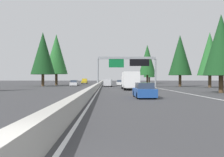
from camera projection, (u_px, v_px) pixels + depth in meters
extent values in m
plane|color=#38383A|center=(100.00, 86.00, 63.91)|extent=(320.00, 320.00, 0.00)
cube|color=#ADAAA3|center=(101.00, 83.00, 83.90)|extent=(180.00, 0.56, 0.90)
cube|color=silver|center=(140.00, 85.00, 74.18)|extent=(160.00, 0.16, 0.01)
cube|color=silver|center=(102.00, 85.00, 73.91)|extent=(160.00, 0.16, 0.01)
cylinder|color=gray|center=(98.00, 73.00, 52.55)|extent=(0.36, 0.36, 6.03)
cylinder|color=gray|center=(155.00, 73.00, 52.84)|extent=(0.36, 0.36, 6.03)
cube|color=gray|center=(127.00, 58.00, 52.69)|extent=(0.50, 12.32, 0.50)
cube|color=#0C602D|center=(116.00, 63.00, 52.49)|extent=(0.12, 3.20, 1.90)
cube|color=black|center=(139.00, 63.00, 52.61)|extent=(0.16, 4.20, 1.50)
cube|color=#1E4793|center=(144.00, 92.00, 24.02)|extent=(4.40, 1.80, 0.76)
cube|color=#2D3847|center=(144.00, 86.00, 23.80)|extent=(2.46, 1.51, 0.56)
cylinder|color=black|center=(134.00, 94.00, 25.41)|extent=(0.64, 0.22, 0.64)
cylinder|color=black|center=(150.00, 94.00, 25.45)|extent=(0.64, 0.22, 0.64)
cylinder|color=black|center=(138.00, 95.00, 22.60)|extent=(0.64, 0.22, 0.64)
cylinder|color=black|center=(155.00, 95.00, 22.63)|extent=(0.64, 0.22, 0.64)
cube|color=white|center=(130.00, 80.00, 40.55)|extent=(6.12, 2.40, 2.50)
cube|color=silver|center=(128.00, 81.00, 44.80)|extent=(2.38, 2.30, 1.90)
cylinder|color=black|center=(122.00, 86.00, 44.60)|extent=(0.90, 0.28, 0.90)
cylinder|color=black|center=(134.00, 86.00, 44.66)|extent=(0.90, 0.28, 0.90)
cylinder|color=black|center=(125.00, 88.00, 38.83)|extent=(0.90, 0.28, 0.90)
cylinder|color=black|center=(138.00, 88.00, 38.88)|extent=(0.90, 0.28, 0.90)
cube|color=white|center=(120.00, 83.00, 67.73)|extent=(4.40, 1.80, 0.76)
cube|color=#2D3847|center=(120.00, 81.00, 67.51)|extent=(2.46, 1.51, 0.56)
cylinder|color=black|center=(117.00, 84.00, 69.11)|extent=(0.64, 0.22, 0.64)
cylinder|color=black|center=(122.00, 84.00, 69.15)|extent=(0.64, 0.22, 0.64)
cylinder|color=black|center=(117.00, 84.00, 66.30)|extent=(0.64, 0.22, 0.64)
cylinder|color=black|center=(123.00, 84.00, 66.34)|extent=(0.64, 0.22, 0.64)
cube|color=#1E4793|center=(126.00, 79.00, 96.97)|extent=(11.50, 2.50, 2.90)
cube|color=#2D3847|center=(126.00, 78.00, 96.97)|extent=(11.04, 2.55, 0.84)
cylinder|color=black|center=(122.00, 82.00, 100.96)|extent=(1.00, 0.30, 1.00)
cylinder|color=black|center=(128.00, 82.00, 101.02)|extent=(1.00, 0.30, 1.00)
cylinder|color=black|center=(124.00, 82.00, 92.92)|extent=(1.00, 0.30, 1.00)
cylinder|color=black|center=(129.00, 82.00, 92.97)|extent=(1.00, 0.30, 1.00)
cube|color=silver|center=(108.00, 82.00, 57.98)|extent=(5.00, 1.95, 1.44)
cube|color=#2D3847|center=(108.00, 81.00, 55.68)|extent=(0.08, 1.48, 0.56)
cylinder|color=black|center=(104.00, 85.00, 59.66)|extent=(0.70, 0.24, 0.70)
cylinder|color=black|center=(111.00, 85.00, 59.70)|extent=(0.70, 0.24, 0.70)
cylinder|color=black|center=(104.00, 85.00, 56.26)|extent=(0.70, 0.24, 0.70)
cylinder|color=black|center=(112.00, 85.00, 56.30)|extent=(0.70, 0.24, 0.70)
cube|color=#AD931E|center=(84.00, 82.00, 92.58)|extent=(5.60, 2.00, 0.70)
cube|color=#AD931E|center=(85.00, 80.00, 93.59)|extent=(2.24, 1.84, 0.90)
cube|color=#2D3847|center=(85.00, 79.00, 93.59)|extent=(2.02, 1.92, 0.41)
cylinder|color=black|center=(83.00, 82.00, 94.41)|extent=(0.80, 0.28, 0.80)
cylinder|color=black|center=(87.00, 82.00, 94.45)|extent=(0.80, 0.28, 0.80)
cylinder|color=black|center=(82.00, 83.00, 90.71)|extent=(0.80, 0.28, 0.80)
cylinder|color=black|center=(86.00, 83.00, 90.75)|extent=(0.80, 0.28, 0.80)
cube|color=silver|center=(74.00, 84.00, 62.39)|extent=(4.40, 1.80, 0.76)
cube|color=#2D3847|center=(74.00, 81.00, 62.17)|extent=(2.46, 1.51, 0.56)
cylinder|color=black|center=(72.00, 85.00, 63.78)|extent=(0.64, 0.22, 0.64)
cylinder|color=black|center=(78.00, 85.00, 63.81)|extent=(0.64, 0.22, 0.64)
cylinder|color=black|center=(70.00, 85.00, 60.96)|extent=(0.64, 0.22, 0.64)
cylinder|color=black|center=(77.00, 85.00, 61.00)|extent=(0.64, 0.22, 0.64)
cylinder|color=#4C3823|center=(221.00, 84.00, 32.28)|extent=(0.61, 0.61, 2.27)
cone|color=#143D19|center=(221.00, 45.00, 32.28)|extent=(4.55, 4.55, 8.06)
cylinder|color=#4C3823|center=(210.00, 81.00, 51.47)|extent=(0.64, 0.64, 2.55)
cone|color=#236028|center=(210.00, 54.00, 51.47)|extent=(5.09, 5.09, 9.03)
cylinder|color=#4C3823|center=(180.00, 81.00, 57.85)|extent=(0.65, 0.65, 2.67)
cone|color=#143D19|center=(180.00, 55.00, 57.85)|extent=(5.34, 5.34, 9.46)
cylinder|color=#4C3823|center=(147.00, 79.00, 91.20)|extent=(0.70, 0.70, 3.15)
cone|color=#194C1E|center=(147.00, 60.00, 91.20)|extent=(6.31, 6.31, 11.19)
cylinder|color=#4C3823|center=(149.00, 80.00, 106.40)|extent=(0.63, 0.63, 2.43)
cone|color=#194C1E|center=(149.00, 67.00, 106.40)|extent=(4.86, 4.86, 8.62)
cylinder|color=#4C3823|center=(43.00, 80.00, 59.64)|extent=(0.67, 0.67, 2.89)
cone|color=#143D19|center=(43.00, 53.00, 59.64)|extent=(5.77, 5.77, 10.23)
cylinder|color=#4C3823|center=(56.00, 80.00, 68.46)|extent=(0.70, 0.70, 3.12)
cone|color=#236028|center=(56.00, 54.00, 68.46)|extent=(6.25, 6.25, 11.08)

